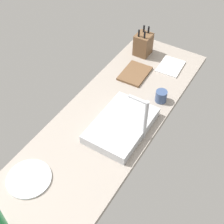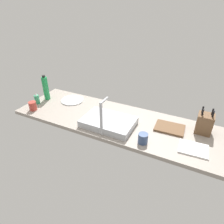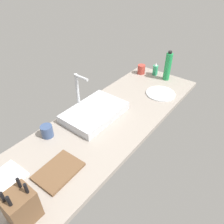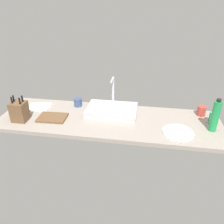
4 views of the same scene
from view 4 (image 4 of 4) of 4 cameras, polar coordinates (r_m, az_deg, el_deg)
The scene contains 11 objects.
countertop_slab at distance 198.79cm, azimuth -0.91°, elevation -2.23°, with size 195.78×61.62×3.50cm, color gray.
sink_basin at distance 205.73cm, azimuth -0.06°, elevation 0.41°, with size 45.94×30.52×6.18cm, color #B7BABF.
faucet at distance 212.36cm, azimuth 0.17°, elevation 5.54°, with size 5.50×12.50×30.27cm.
knife_block at distance 207.72cm, azimuth -22.67°, elevation 0.15°, with size 12.70×11.75×22.78cm.
cutting_board at distance 205.19cm, azimuth -15.03°, elevation -1.39°, with size 24.84×17.94×1.80cm, color brown.
soap_bottle at distance 208.36cm, azimuth 24.27°, elevation -1.18°, with size 5.02×5.02×12.45cm.
water_bottle at distance 193.18cm, azimuth 24.95°, elevation -0.94°, with size 6.15×6.15×27.86cm.
dinner_plate at distance 185.65cm, azimuth 16.58°, elevation -5.03°, with size 24.66×24.66×1.20cm, color white.
dish_towel at distance 229.61cm, azimuth -18.21°, elevation 1.28°, with size 21.31×16.60×1.20cm, color white.
coffee_mug at distance 217.73cm, azimuth 21.96°, elevation 0.28°, with size 7.48×7.48×8.96cm, color #B23D33.
ceramic_cup at distance 221.92cm, azimuth -8.73°, elevation 2.50°, with size 7.76×7.76×8.30cm, color #384C75.
Camera 4 is at (31.05, -169.52, 100.83)cm, focal length 35.65 mm.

